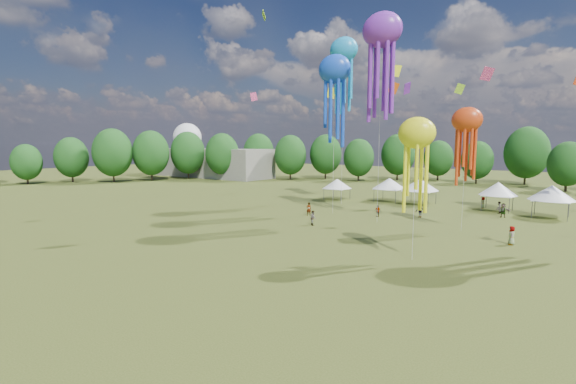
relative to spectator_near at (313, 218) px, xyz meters
The scene contains 8 objects.
ground 31.98m from the spectator_near, 72.77° to the right, with size 300.00×300.00×0.00m, color #384416.
spectator_near is the anchor object (origin of this frame).
spectators_far 19.34m from the spectator_near, 49.58° to the left, with size 24.88×23.07×1.87m.
festival_tents 24.34m from the spectator_near, 71.11° to the left, with size 35.75×8.30×4.25m.
show_kites 24.61m from the spectator_near, 43.01° to the left, with size 43.07×26.80×30.18m.
treeline 32.96m from the spectator_near, 80.06° to the left, with size 201.57×95.24×13.43m.
hangar 75.09m from the spectator_near, 146.45° to the left, with size 40.00×12.00×8.00m, color gray.
radome 92.21m from the spectator_near, 148.85° to the left, with size 9.00×9.00×16.00m.
Camera 1 is at (15.77, -9.00, 9.59)m, focal length 25.26 mm.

